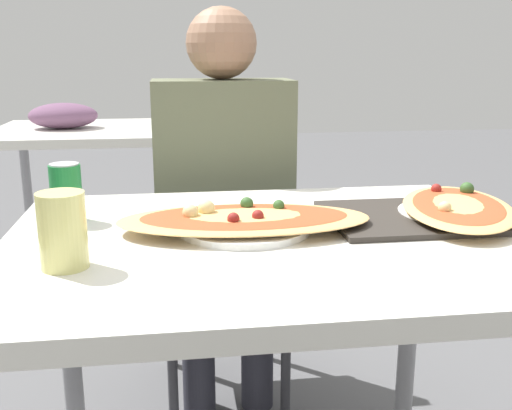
% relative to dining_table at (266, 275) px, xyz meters
% --- Properties ---
extents(dining_table, '(1.03, 0.80, 0.73)m').
position_rel_dining_table_xyz_m(dining_table, '(0.00, 0.00, 0.00)').
color(dining_table, silver).
rests_on(dining_table, ground_plane).
extents(chair_far_seated, '(0.40, 0.40, 0.85)m').
position_rel_dining_table_xyz_m(chair_far_seated, '(-0.03, 0.73, -0.16)').
color(chair_far_seated, '#4C4C4C').
rests_on(chair_far_seated, ground_plane).
extents(person_seated, '(0.40, 0.23, 1.21)m').
position_rel_dining_table_xyz_m(person_seated, '(-0.03, 0.62, 0.06)').
color(person_seated, '#2D2D38').
rests_on(person_seated, ground_plane).
extents(pizza_main, '(0.52, 0.27, 0.06)m').
position_rel_dining_table_xyz_m(pizza_main, '(-0.04, 0.04, 0.10)').
color(pizza_main, white).
rests_on(pizza_main, dining_table).
extents(soda_can, '(0.07, 0.07, 0.12)m').
position_rel_dining_table_xyz_m(soda_can, '(-0.41, 0.16, 0.15)').
color(soda_can, '#197233').
rests_on(soda_can, dining_table).
extents(drink_glass, '(0.08, 0.08, 0.13)m').
position_rel_dining_table_xyz_m(drink_glass, '(-0.36, -0.13, 0.15)').
color(drink_glass, '#E0DB7F').
rests_on(drink_glass, dining_table).
extents(serving_tray, '(0.43, 0.29, 0.01)m').
position_rel_dining_table_xyz_m(serving_tray, '(0.36, 0.07, 0.09)').
color(serving_tray, '#332D28').
rests_on(serving_tray, dining_table).
extents(pizza_second, '(0.35, 0.47, 0.06)m').
position_rel_dining_table_xyz_m(pizza_second, '(0.43, 0.07, 0.10)').
color(pizza_second, white).
rests_on(pizza_second, dining_table).
extents(background_table, '(1.10, 0.80, 0.85)m').
position_rel_dining_table_xyz_m(background_table, '(-0.51, 1.84, 0.03)').
color(background_table, silver).
rests_on(background_table, ground_plane).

